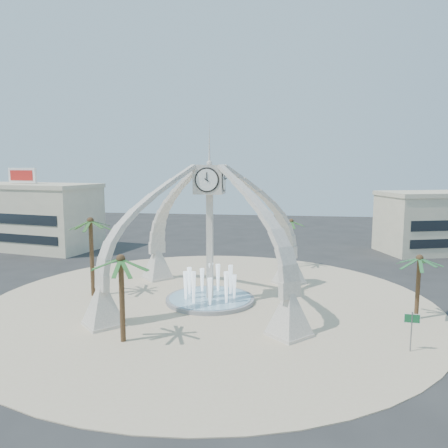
# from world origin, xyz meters

# --- Properties ---
(ground) EXTENTS (140.00, 140.00, 0.00)m
(ground) POSITION_xyz_m (0.00, 0.00, 0.00)
(ground) COLOR #282828
(ground) RESTS_ON ground
(plaza) EXTENTS (40.00, 40.00, 0.06)m
(plaza) POSITION_xyz_m (0.00, 0.00, 0.03)
(plaza) COLOR beige
(plaza) RESTS_ON ground
(clock_tower) EXTENTS (17.94, 17.94, 16.30)m
(clock_tower) POSITION_xyz_m (-0.00, -0.00, 6.49)
(clock_tower) COLOR silver
(clock_tower) RESTS_ON ground
(fountain) EXTENTS (8.00, 8.00, 3.62)m
(fountain) POSITION_xyz_m (0.00, 0.00, 0.29)
(fountain) COLOR #939396
(fountain) RESTS_ON ground
(building_nw) EXTENTS (23.75, 13.73, 11.90)m
(building_nw) POSITION_xyz_m (-32.00, 22.00, 4.83)
(building_nw) COLOR beige
(building_nw) RESTS_ON ground
(palm_east) EXTENTS (4.26, 4.26, 5.69)m
(palm_east) POSITION_xyz_m (17.17, -2.07, 4.95)
(palm_east) COLOR brown
(palm_east) RESTS_ON ground
(palm_west) EXTENTS (4.57, 4.57, 7.95)m
(palm_west) POSITION_xyz_m (-11.27, 0.19, 7.05)
(palm_west) COLOR brown
(palm_west) RESTS_ON ground
(palm_north) EXTENTS (4.10, 4.10, 6.33)m
(palm_north) POSITION_xyz_m (7.26, 14.49, 5.57)
(palm_north) COLOR brown
(palm_north) RESTS_ON ground
(palm_south) EXTENTS (4.61, 4.61, 6.67)m
(palm_south) POSITION_xyz_m (-4.42, -9.79, 5.84)
(palm_south) COLOR brown
(palm_south) RESTS_ON ground
(street_sign) EXTENTS (1.01, 0.13, 2.76)m
(street_sign) POSITION_xyz_m (15.02, -8.63, 1.97)
(street_sign) COLOR slate
(street_sign) RESTS_ON ground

